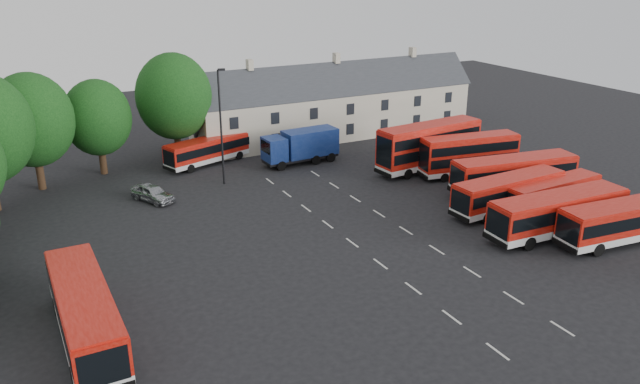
{
  "coord_description": "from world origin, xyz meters",
  "views": [
    {
      "loc": [
        -22.3,
        -35.42,
        20.41
      ],
      "look_at": [
        0.24,
        7.82,
        2.2
      ],
      "focal_mm": 35.0,
      "sensor_mm": 36.0,
      "label": 1
    }
  ],
  "objects": [
    {
      "name": "bus_dd_south",
      "position": [
        18.36,
        10.42,
        2.36
      ],
      "size": [
        10.32,
        3.83,
        4.14
      ],
      "rotation": [
        0.0,
        0.0,
        -0.16
      ],
      "color": "silver",
      "rests_on": "ground"
    },
    {
      "name": "silver_car",
      "position": [
        -11.45,
        17.95,
        0.77
      ],
      "size": [
        3.65,
        4.85,
        1.54
      ],
      "primitive_type": "imported",
      "rotation": [
        0.0,
        0.0,
        0.47
      ],
      "color": "#A0A2A7",
      "rests_on": "ground"
    },
    {
      "name": "bus_row_a",
      "position": [
        18.54,
        -7.49,
        1.93
      ],
      "size": [
        11.56,
        3.69,
        3.21
      ],
      "rotation": [
        0.0,
        0.0,
        -0.1
      ],
      "color": "silver",
      "rests_on": "ground"
    },
    {
      "name": "bus_north",
      "position": [
        -3.46,
        26.13,
        1.69
      ],
      "size": [
        10.15,
        5.33,
        2.81
      ],
      "rotation": [
        0.0,
        0.0,
        0.33
      ],
      "color": "silver",
      "rests_on": "ground"
    },
    {
      "name": "terrace_houses",
      "position": [
        14.0,
        30.0,
        3.86
      ],
      "size": [
        35.7,
        7.13,
        10.06
      ],
      "color": "beige",
      "rests_on": "ground"
    },
    {
      "name": "lane_markings",
      "position": [
        2.5,
        2.0,
        0.01
      ],
      "size": [
        5.15,
        33.8,
        0.01
      ],
      "color": "beige",
      "rests_on": "ground"
    },
    {
      "name": "bus_west",
      "position": [
        -19.97,
        -2.41,
        2.05
      ],
      "size": [
        2.89,
        12.09,
        3.41
      ],
      "rotation": [
        0.0,
        0.0,
        1.58
      ],
      "color": "silver",
      "rests_on": "ground"
    },
    {
      "name": "bus_row_b",
      "position": [
        14.95,
        -4.18,
        2.04
      ],
      "size": [
        12.12,
        3.31,
        3.4
      ],
      "rotation": [
        0.0,
        0.0,
        -0.04
      ],
      "color": "silver",
      "rests_on": "ground"
    },
    {
      "name": "bus_row_e",
      "position": [
        18.89,
        4.69,
        2.04
      ],
      "size": [
        12.27,
        4.61,
        3.39
      ],
      "rotation": [
        0.0,
        0.0,
        -0.16
      ],
      "color": "silver",
      "rests_on": "ground"
    },
    {
      "name": "bus_row_d",
      "position": [
        15.15,
        1.41,
        1.87
      ],
      "size": [
        11.08,
        3.03,
        3.1
      ],
      "rotation": [
        0.0,
        0.0,
        0.05
      ],
      "color": "silver",
      "rests_on": "ground"
    },
    {
      "name": "treeline",
      "position": [
        -20.74,
        19.36,
        6.68
      ],
      "size": [
        29.92,
        32.59,
        12.01
      ],
      "color": "black",
      "rests_on": "ground"
    },
    {
      "name": "bus_dd_north",
      "position": [
        15.98,
        13.82,
        2.75
      ],
      "size": [
        11.98,
        3.76,
        4.83
      ],
      "rotation": [
        0.0,
        0.0,
        0.09
      ],
      "color": "silver",
      "rests_on": "ground"
    },
    {
      "name": "lamppost",
      "position": [
        -4.21,
        19.36,
        5.94
      ],
      "size": [
        0.77,
        0.43,
        11.13
      ],
      "rotation": [
        0.0,
        0.0,
        -0.25
      ],
      "color": "black",
      "rests_on": "ground"
    },
    {
      "name": "box_truck",
      "position": [
        5.3,
        21.77,
        2.0
      ],
      "size": [
        8.21,
        2.86,
        3.55
      ],
      "rotation": [
        0.0,
        0.0,
        0.04
      ],
      "color": "black",
      "rests_on": "ground"
    },
    {
      "name": "ground",
      "position": [
        0.0,
        0.0,
        0.0
      ],
      "size": [
        140.0,
        140.0,
        0.0
      ],
      "primitive_type": "plane",
      "color": "black",
      "rests_on": "ground"
    },
    {
      "name": "bus_row_c",
      "position": [
        18.61,
        -0.21,
        1.66
      ],
      "size": [
        9.89,
        2.77,
        2.77
      ],
      "rotation": [
        0.0,
        0.0,
        0.05
      ],
      "color": "silver",
      "rests_on": "ground"
    }
  ]
}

